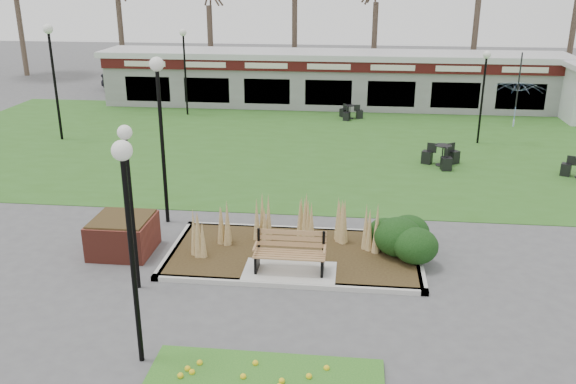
# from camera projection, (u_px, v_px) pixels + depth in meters

# --- Properties ---
(ground) EXTENTS (100.00, 100.00, 0.00)m
(ground) POSITION_uv_depth(u_px,v_px,m) (289.00, 279.00, 14.39)
(ground) COLOR #515154
(ground) RESTS_ON ground
(lawn) EXTENTS (34.00, 16.00, 0.02)m
(lawn) POSITION_uv_depth(u_px,v_px,m) (320.00, 145.00, 25.60)
(lawn) COLOR #30601E
(lawn) RESTS_ON ground
(planting_bed) EXTENTS (6.75, 3.40, 1.27)m
(planting_bed) POSITION_uv_depth(u_px,v_px,m) (345.00, 243.00, 15.39)
(planting_bed) COLOR #342314
(planting_bed) RESTS_ON ground
(park_bench) EXTENTS (1.70, 0.66, 0.93)m
(park_bench) POSITION_uv_depth(u_px,v_px,m) (290.00, 252.00, 14.42)
(park_bench) COLOR #A9714C
(park_bench) RESTS_ON ground
(brick_planter) EXTENTS (1.50, 1.50, 0.95)m
(brick_planter) POSITION_uv_depth(u_px,v_px,m) (123.00, 235.00, 15.62)
(brick_planter) COLOR maroon
(brick_planter) RESTS_ON ground
(food_pavilion) EXTENTS (24.60, 3.40, 2.90)m
(food_pavilion) POSITION_uv_depth(u_px,v_px,m) (330.00, 79.00, 32.55)
(food_pavilion) COLOR gray
(food_pavilion) RESTS_ON ground
(lamp_post_near_left) EXTENTS (0.32, 0.32, 3.82)m
(lamp_post_near_left) POSITION_uv_depth(u_px,v_px,m) (128.00, 172.00, 13.05)
(lamp_post_near_left) COLOR black
(lamp_post_near_left) RESTS_ON ground
(lamp_post_near_right) EXTENTS (0.35, 0.35, 4.24)m
(lamp_post_near_right) POSITION_uv_depth(u_px,v_px,m) (127.00, 206.00, 10.32)
(lamp_post_near_right) COLOR black
(lamp_post_near_right) RESTS_ON ground
(lamp_post_mid_left) EXTENTS (0.40, 0.40, 4.86)m
(lamp_post_mid_left) POSITION_uv_depth(u_px,v_px,m) (51.00, 57.00, 25.22)
(lamp_post_mid_left) COLOR black
(lamp_post_mid_left) RESTS_ON ground
(lamp_post_mid_right) EXTENTS (0.39, 0.39, 4.72)m
(lamp_post_mid_right) POSITION_uv_depth(u_px,v_px,m) (160.00, 104.00, 16.53)
(lamp_post_mid_right) COLOR black
(lamp_post_mid_right) RESTS_ON ground
(lamp_post_far_right) EXTENTS (0.32, 0.32, 3.87)m
(lamp_post_far_right) POSITION_uv_depth(u_px,v_px,m) (485.00, 77.00, 24.87)
(lamp_post_far_right) COLOR black
(lamp_post_far_right) RESTS_ON ground
(lamp_post_far_left) EXTENTS (0.35, 0.35, 4.26)m
(lamp_post_far_left) POSITION_uv_depth(u_px,v_px,m) (184.00, 53.00, 29.97)
(lamp_post_far_left) COLOR black
(lamp_post_far_left) RESTS_ON ground
(bistro_set_b) EXTENTS (1.47, 1.37, 0.79)m
(bistro_set_b) POSITION_uv_depth(u_px,v_px,m) (442.00, 159.00, 22.71)
(bistro_set_b) COLOR black
(bistro_set_b) RESTS_ON ground
(bistro_set_d) EXTENTS (1.18, 1.21, 0.66)m
(bistro_set_d) POSITION_uv_depth(u_px,v_px,m) (350.00, 114.00, 30.08)
(bistro_set_d) COLOR black
(bistro_set_d) RESTS_ON ground
(patio_umbrella) EXTENTS (2.78, 2.81, 2.70)m
(patio_umbrella) POSITION_uv_depth(u_px,v_px,m) (516.00, 104.00, 25.13)
(patio_umbrella) COLOR black
(patio_umbrella) RESTS_ON ground
(car_silver) EXTENTS (5.09, 2.95, 1.63)m
(car_silver) POSITION_uv_depth(u_px,v_px,m) (150.00, 73.00, 38.89)
(car_silver) COLOR #B2B2B7
(car_silver) RESTS_ON ground
(car_black) EXTENTS (4.67, 2.33, 1.47)m
(car_black) POSITION_uv_depth(u_px,v_px,m) (140.00, 77.00, 37.69)
(car_black) COLOR black
(car_black) RESTS_ON ground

